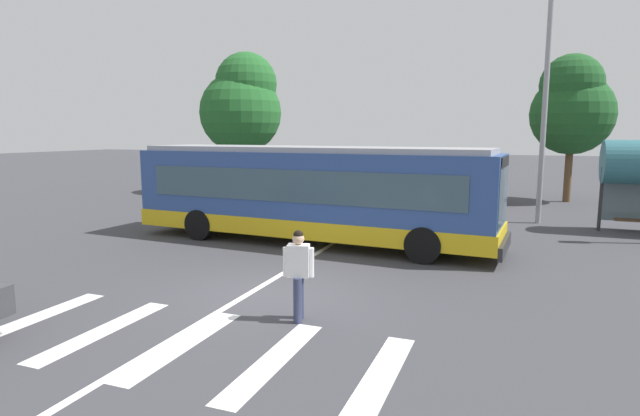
{
  "coord_description": "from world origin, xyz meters",
  "views": [
    {
      "loc": [
        4.82,
        -9.73,
        3.47
      ],
      "look_at": [
        -0.51,
        4.15,
        1.3
      ],
      "focal_mm": 28.74,
      "sensor_mm": 36.0,
      "label": 1
    }
  ],
  "objects_px": {
    "parked_car_silver": "(370,186)",
    "parked_car_red": "(472,190)",
    "parked_car_black": "(418,187)",
    "background_tree_right": "(572,106)",
    "parked_car_charcoal": "(317,184)",
    "city_transit_bus": "(311,193)",
    "background_tree_left": "(242,104)",
    "twin_arm_street_lamp": "(547,75)",
    "pedestrian_crossing_street": "(298,270)"
  },
  "relations": [
    {
      "from": "parked_car_silver",
      "to": "parked_car_red",
      "type": "height_order",
      "value": "same"
    },
    {
      "from": "parked_car_black",
      "to": "background_tree_right",
      "type": "height_order",
      "value": "background_tree_right"
    },
    {
      "from": "background_tree_right",
      "to": "parked_car_charcoal",
      "type": "bearing_deg",
      "value": -165.64
    },
    {
      "from": "city_transit_bus",
      "to": "parked_car_charcoal",
      "type": "bearing_deg",
      "value": 110.26
    },
    {
      "from": "city_transit_bus",
      "to": "background_tree_left",
      "type": "bearing_deg",
      "value": 127.69
    },
    {
      "from": "parked_car_charcoal",
      "to": "parked_car_silver",
      "type": "xyz_separation_m",
      "value": [
        2.91,
        0.17,
        0.0
      ]
    },
    {
      "from": "twin_arm_street_lamp",
      "to": "city_transit_bus",
      "type": "bearing_deg",
      "value": -137.07
    },
    {
      "from": "city_transit_bus",
      "to": "parked_car_red",
      "type": "distance_m",
      "value": 11.54
    },
    {
      "from": "parked_car_black",
      "to": "pedestrian_crossing_street",
      "type": "bearing_deg",
      "value": -86.86
    },
    {
      "from": "pedestrian_crossing_street",
      "to": "parked_car_red",
      "type": "bearing_deg",
      "value": 84.29
    },
    {
      "from": "city_transit_bus",
      "to": "parked_car_red",
      "type": "relative_size",
      "value": 2.56
    },
    {
      "from": "twin_arm_street_lamp",
      "to": "background_tree_right",
      "type": "xyz_separation_m",
      "value": [
        1.55,
        7.31,
        -0.81
      ]
    },
    {
      "from": "city_transit_bus",
      "to": "background_tree_right",
      "type": "bearing_deg",
      "value": 58.32
    },
    {
      "from": "twin_arm_street_lamp",
      "to": "background_tree_left",
      "type": "xyz_separation_m",
      "value": [
        -15.9,
        5.09,
        -0.49
      ]
    },
    {
      "from": "parked_car_red",
      "to": "background_tree_right",
      "type": "relative_size",
      "value": 0.64
    },
    {
      "from": "background_tree_left",
      "to": "background_tree_right",
      "type": "relative_size",
      "value": 1.1
    },
    {
      "from": "pedestrian_crossing_street",
      "to": "background_tree_right",
      "type": "xyz_separation_m",
      "value": [
        6.1,
        20.33,
        3.87
      ]
    },
    {
      "from": "parked_car_red",
      "to": "parked_car_charcoal",
      "type": "bearing_deg",
      "value": -179.06
    },
    {
      "from": "pedestrian_crossing_street",
      "to": "parked_car_silver",
      "type": "distance_m",
      "value": 17.66
    },
    {
      "from": "city_transit_bus",
      "to": "parked_car_black",
      "type": "relative_size",
      "value": 2.58
    },
    {
      "from": "pedestrian_crossing_street",
      "to": "twin_arm_street_lamp",
      "type": "xyz_separation_m",
      "value": [
        4.55,
        13.02,
        4.67
      ]
    },
    {
      "from": "background_tree_left",
      "to": "background_tree_right",
      "type": "height_order",
      "value": "background_tree_left"
    },
    {
      "from": "parked_car_black",
      "to": "parked_car_red",
      "type": "xyz_separation_m",
      "value": [
        2.69,
        -0.22,
        0.0
      ]
    },
    {
      "from": "city_transit_bus",
      "to": "twin_arm_street_lamp",
      "type": "distance_m",
      "value": 10.33
    },
    {
      "from": "pedestrian_crossing_street",
      "to": "parked_car_red",
      "type": "relative_size",
      "value": 0.37
    },
    {
      "from": "parked_car_black",
      "to": "background_tree_left",
      "type": "distance_m",
      "value": 11.29
    },
    {
      "from": "city_transit_bus",
      "to": "background_tree_right",
      "type": "xyz_separation_m",
      "value": [
        8.51,
        13.79,
        3.25
      ]
    },
    {
      "from": "background_tree_right",
      "to": "parked_car_red",
      "type": "bearing_deg",
      "value": -145.13
    },
    {
      "from": "background_tree_left",
      "to": "parked_car_red",
      "type": "bearing_deg",
      "value": -3.61
    },
    {
      "from": "parked_car_silver",
      "to": "parked_car_black",
      "type": "xyz_separation_m",
      "value": [
        2.46,
        0.18,
        0.0
      ]
    },
    {
      "from": "parked_car_charcoal",
      "to": "parked_car_silver",
      "type": "height_order",
      "value": "same"
    },
    {
      "from": "parked_car_charcoal",
      "to": "background_tree_right",
      "type": "distance_m",
      "value": 13.46
    },
    {
      "from": "pedestrian_crossing_street",
      "to": "parked_car_red",
      "type": "xyz_separation_m",
      "value": [
        1.73,
        17.28,
        -0.2
      ]
    },
    {
      "from": "parked_car_red",
      "to": "twin_arm_street_lamp",
      "type": "distance_m",
      "value": 7.07
    },
    {
      "from": "city_transit_bus",
      "to": "parked_car_black",
      "type": "xyz_separation_m",
      "value": [
        1.45,
        10.96,
        -0.82
      ]
    },
    {
      "from": "parked_car_silver",
      "to": "twin_arm_street_lamp",
      "type": "distance_m",
      "value": 10.29
    },
    {
      "from": "parked_car_black",
      "to": "parked_car_red",
      "type": "distance_m",
      "value": 2.69
    },
    {
      "from": "city_transit_bus",
      "to": "parked_car_silver",
      "type": "relative_size",
      "value": 2.63
    },
    {
      "from": "parked_car_charcoal",
      "to": "twin_arm_street_lamp",
      "type": "relative_size",
      "value": 0.51
    },
    {
      "from": "parked_car_red",
      "to": "background_tree_right",
      "type": "height_order",
      "value": "background_tree_right"
    },
    {
      "from": "parked_car_red",
      "to": "twin_arm_street_lamp",
      "type": "relative_size",
      "value": 0.52
    },
    {
      "from": "background_tree_left",
      "to": "parked_car_charcoal",
      "type": "bearing_deg",
      "value": -10.78
    },
    {
      "from": "parked_car_charcoal",
      "to": "twin_arm_street_lamp",
      "type": "height_order",
      "value": "twin_arm_street_lamp"
    },
    {
      "from": "parked_car_charcoal",
      "to": "background_tree_right",
      "type": "height_order",
      "value": "background_tree_right"
    },
    {
      "from": "background_tree_right",
      "to": "pedestrian_crossing_street",
      "type": "bearing_deg",
      "value": -106.7
    },
    {
      "from": "city_transit_bus",
      "to": "parked_car_black",
      "type": "bearing_deg",
      "value": 82.46
    },
    {
      "from": "city_transit_bus",
      "to": "twin_arm_street_lamp",
      "type": "xyz_separation_m",
      "value": [
        6.96,
        6.47,
        4.05
      ]
    },
    {
      "from": "parked_car_silver",
      "to": "background_tree_left",
      "type": "height_order",
      "value": "background_tree_left"
    },
    {
      "from": "background_tree_right",
      "to": "city_transit_bus",
      "type": "bearing_deg",
      "value": -121.68
    },
    {
      "from": "parked_car_charcoal",
      "to": "background_tree_right",
      "type": "relative_size",
      "value": 0.63
    }
  ]
}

